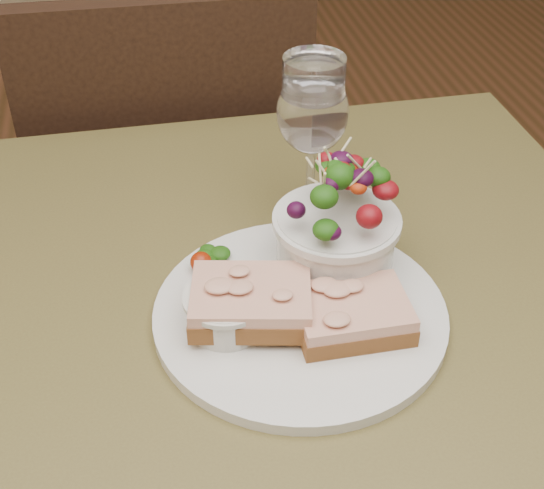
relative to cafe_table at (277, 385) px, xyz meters
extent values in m
cube|color=#4F4422|center=(0.00, 0.00, 0.08)|extent=(0.80, 0.80, 0.04)
cylinder|color=black|center=(-0.34, 0.34, -0.29)|extent=(0.05, 0.05, 0.71)
cylinder|color=black|center=(0.34, 0.34, -0.29)|extent=(0.05, 0.05, 0.71)
cube|color=black|center=(-0.06, 0.65, -0.20)|extent=(0.43, 0.43, 0.04)
cube|color=black|center=(-0.07, 0.46, 0.03)|extent=(0.42, 0.05, 0.45)
cube|color=black|center=(-0.06, 0.65, -0.42)|extent=(0.37, 0.37, 0.45)
cylinder|color=silver|center=(0.02, -0.01, 0.11)|extent=(0.28, 0.28, 0.01)
cube|color=#462512|center=(0.06, -0.04, 0.12)|extent=(0.10, 0.08, 0.02)
cube|color=beige|center=(0.06, -0.04, 0.14)|extent=(0.10, 0.08, 0.01)
cube|color=#462512|center=(-0.03, -0.02, 0.13)|extent=(0.12, 0.10, 0.02)
cube|color=beige|center=(-0.03, -0.02, 0.15)|extent=(0.12, 0.10, 0.01)
cylinder|color=beige|center=(-0.05, -0.02, 0.13)|extent=(0.07, 0.07, 0.04)
cylinder|color=olive|center=(-0.05, -0.02, 0.15)|extent=(0.06, 0.06, 0.01)
cylinder|color=silver|center=(0.07, 0.05, 0.14)|extent=(0.12, 0.12, 0.06)
ellipsoid|color=#123409|center=(0.07, 0.05, 0.20)|extent=(0.11, 0.11, 0.06)
ellipsoid|color=#123409|center=(-0.05, 0.07, 0.12)|extent=(0.04, 0.04, 0.01)
sphere|color=maroon|center=(-0.06, 0.06, 0.12)|extent=(0.02, 0.02, 0.02)
cylinder|color=white|center=(0.07, 0.16, 0.10)|extent=(0.07, 0.07, 0.00)
cylinder|color=white|center=(0.07, 0.16, 0.15)|extent=(0.01, 0.01, 0.09)
ellipsoid|color=white|center=(0.07, 0.16, 0.23)|extent=(0.08, 0.08, 0.09)
camera|label=1|loc=(-0.11, -0.52, 0.60)|focal=50.00mm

